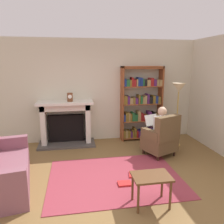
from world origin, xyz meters
TOP-DOWN VIEW (x-y plane):
  - ground at (0.00, 0.00)m, footprint 14.00×14.00m
  - back_wall at (0.00, 2.55)m, footprint 5.60×0.10m
  - side_wall_right at (2.65, 1.25)m, footprint 0.10×5.20m
  - area_rug at (0.00, 0.30)m, footprint 2.40×1.80m
  - fireplace at (-0.92, 2.30)m, footprint 1.43×0.64m
  - mantel_clock at (-0.79, 2.20)m, footprint 0.14×0.14m
  - bookshelf at (1.11, 2.33)m, footprint 1.12×0.32m
  - armchair_reading at (1.22, 1.11)m, footprint 0.83×0.82m
  - seated_reader at (1.17, 1.22)m, footprint 0.50×0.59m
  - sofa_floral at (-1.93, 0.33)m, footprint 1.01×1.80m
  - side_table at (0.38, -0.58)m, footprint 0.56×0.39m
  - scattered_books at (0.23, 0.16)m, footprint 0.46×0.50m
  - floor_lamp at (1.85, 1.70)m, footprint 0.32×0.32m

SIDE VIEW (x-z plane):
  - ground at x=0.00m, z-range 0.00..0.00m
  - area_rug at x=0.00m, z-range 0.00..0.01m
  - scattered_books at x=0.23m, z-range 0.01..0.04m
  - sofa_floral at x=-1.93m, z-range -0.10..0.75m
  - side_table at x=0.38m, z-range 0.16..0.64m
  - armchair_reading at x=1.22m, z-range -0.06..0.91m
  - fireplace at x=-0.92m, z-range 0.03..1.17m
  - seated_reader at x=1.17m, z-range 0.05..1.19m
  - bookshelf at x=1.11m, z-range -0.03..1.97m
  - mantel_clock at x=-0.79m, z-range 1.14..1.35m
  - back_wall at x=0.00m, z-range 0.00..2.70m
  - side_wall_right at x=2.65m, z-range 0.00..2.70m
  - floor_lamp at x=1.85m, z-range 0.55..2.15m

